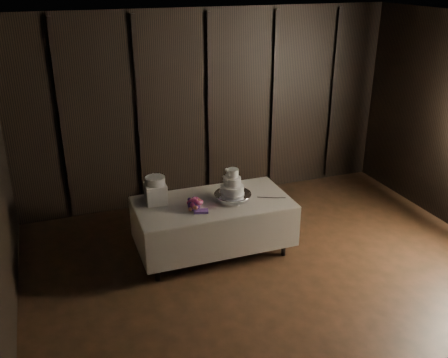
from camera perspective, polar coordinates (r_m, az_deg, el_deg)
room at (r=4.85m, az=11.68°, el=-2.20°), size 6.08×7.08×3.08m
display_table at (r=6.55m, az=-1.24°, el=-5.27°), size 2.00×1.05×0.76m
cake_stand at (r=6.42m, az=1.00°, el=-2.05°), size 0.57×0.57×0.09m
wedding_cake at (r=6.32m, az=0.85°, el=-0.66°), size 0.32×0.28×0.34m
bouquet at (r=6.19m, az=-3.44°, el=-2.91°), size 0.38×0.45×0.19m
box_pedestal at (r=6.38m, az=-7.79°, el=-1.65°), size 0.27×0.27×0.25m
small_cake at (r=6.31m, az=-7.88°, el=-0.20°), size 0.28×0.28×0.10m
cake_knife at (r=6.51m, az=5.02°, el=-2.14°), size 0.34×0.18×0.01m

